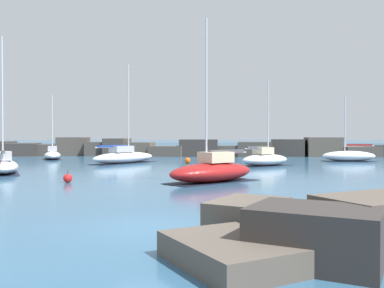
{
  "coord_description": "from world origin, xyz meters",
  "views": [
    {
      "loc": [
        1.84,
        -12.94,
        2.81
      ],
      "look_at": [
        -0.23,
        33.16,
        1.92
      ],
      "focal_mm": 40.0,
      "sensor_mm": 36.0,
      "label": 1
    }
  ],
  "objects_px": {
    "sailboat_moored_0": "(3,165)",
    "sailboat_moored_7": "(52,154)",
    "sailboat_moored_5": "(212,171)",
    "sailboat_moored_3": "(349,156)",
    "sailboat_moored_1": "(265,159)",
    "sailboat_moored_2": "(124,157)",
    "mooring_buoy_orange_near": "(188,161)",
    "mooring_buoy_far_side": "(68,178)"
  },
  "relations": [
    {
      "from": "sailboat_moored_1",
      "to": "sailboat_moored_2",
      "type": "distance_m",
      "value": 14.31
    },
    {
      "from": "sailboat_moored_0",
      "to": "sailboat_moored_3",
      "type": "distance_m",
      "value": 34.7
    },
    {
      "from": "sailboat_moored_1",
      "to": "sailboat_moored_7",
      "type": "xyz_separation_m",
      "value": [
        -24.02,
        10.06,
        -0.07
      ]
    },
    {
      "from": "sailboat_moored_5",
      "to": "mooring_buoy_far_side",
      "type": "xyz_separation_m",
      "value": [
        -8.66,
        -0.8,
        -0.42
      ]
    },
    {
      "from": "sailboat_moored_3",
      "to": "sailboat_moored_5",
      "type": "distance_m",
      "value": 26.26
    },
    {
      "from": "sailboat_moored_2",
      "to": "mooring_buoy_orange_near",
      "type": "relative_size",
      "value": 12.65
    },
    {
      "from": "sailboat_moored_5",
      "to": "mooring_buoy_far_side",
      "type": "height_order",
      "value": "sailboat_moored_5"
    },
    {
      "from": "sailboat_moored_0",
      "to": "sailboat_moored_7",
      "type": "relative_size",
      "value": 1.37
    },
    {
      "from": "sailboat_moored_3",
      "to": "sailboat_moored_7",
      "type": "distance_m",
      "value": 34.19
    },
    {
      "from": "sailboat_moored_0",
      "to": "sailboat_moored_5",
      "type": "height_order",
      "value": "sailboat_moored_0"
    },
    {
      "from": "sailboat_moored_1",
      "to": "sailboat_moored_3",
      "type": "distance_m",
      "value": 12.42
    },
    {
      "from": "sailboat_moored_0",
      "to": "sailboat_moored_2",
      "type": "relative_size",
      "value": 1.02
    },
    {
      "from": "sailboat_moored_0",
      "to": "sailboat_moored_1",
      "type": "relative_size",
      "value": 1.29
    },
    {
      "from": "sailboat_moored_1",
      "to": "sailboat_moored_5",
      "type": "xyz_separation_m",
      "value": [
        -4.95,
        -14.26,
        0.04
      ]
    },
    {
      "from": "sailboat_moored_0",
      "to": "sailboat_moored_3",
      "type": "relative_size",
      "value": 1.43
    },
    {
      "from": "sailboat_moored_5",
      "to": "sailboat_moored_0",
      "type": "bearing_deg",
      "value": 160.93
    },
    {
      "from": "sailboat_moored_2",
      "to": "sailboat_moored_7",
      "type": "bearing_deg",
      "value": 145.65
    },
    {
      "from": "sailboat_moored_7",
      "to": "sailboat_moored_0",
      "type": "bearing_deg",
      "value": -79.93
    },
    {
      "from": "sailboat_moored_2",
      "to": "mooring_buoy_orange_near",
      "type": "distance_m",
      "value": 6.55
    },
    {
      "from": "sailboat_moored_0",
      "to": "sailboat_moored_7",
      "type": "bearing_deg",
      "value": 100.07
    },
    {
      "from": "sailboat_moored_1",
      "to": "mooring_buoy_orange_near",
      "type": "distance_m",
      "value": 7.99
    },
    {
      "from": "mooring_buoy_orange_near",
      "to": "sailboat_moored_1",
      "type": "bearing_deg",
      "value": -21.78
    },
    {
      "from": "mooring_buoy_orange_near",
      "to": "mooring_buoy_far_side",
      "type": "height_order",
      "value": "mooring_buoy_orange_near"
    },
    {
      "from": "sailboat_moored_3",
      "to": "mooring_buoy_orange_near",
      "type": "bearing_deg",
      "value": -166.09
    },
    {
      "from": "sailboat_moored_2",
      "to": "mooring_buoy_far_side",
      "type": "xyz_separation_m",
      "value": [
        0.34,
        -18.24,
        -0.4
      ]
    },
    {
      "from": "sailboat_moored_0",
      "to": "sailboat_moored_5",
      "type": "distance_m",
      "value": 16.63
    },
    {
      "from": "sailboat_moored_3",
      "to": "sailboat_moored_5",
      "type": "relative_size",
      "value": 0.74
    },
    {
      "from": "sailboat_moored_1",
      "to": "sailboat_moored_7",
      "type": "height_order",
      "value": "sailboat_moored_1"
    },
    {
      "from": "sailboat_moored_0",
      "to": "sailboat_moored_2",
      "type": "height_order",
      "value": "sailboat_moored_0"
    },
    {
      "from": "mooring_buoy_orange_near",
      "to": "sailboat_moored_7",
      "type": "bearing_deg",
      "value": 156.86
    },
    {
      "from": "sailboat_moored_1",
      "to": "sailboat_moored_7",
      "type": "distance_m",
      "value": 26.04
    },
    {
      "from": "sailboat_moored_2",
      "to": "sailboat_moored_7",
      "type": "xyz_separation_m",
      "value": [
        -10.07,
        6.88,
        -0.09
      ]
    },
    {
      "from": "sailboat_moored_2",
      "to": "sailboat_moored_3",
      "type": "relative_size",
      "value": 1.4
    },
    {
      "from": "sailboat_moored_2",
      "to": "sailboat_moored_5",
      "type": "distance_m",
      "value": 19.62
    },
    {
      "from": "sailboat_moored_2",
      "to": "sailboat_moored_3",
      "type": "distance_m",
      "value": 24.36
    },
    {
      "from": "sailboat_moored_2",
      "to": "sailboat_moored_5",
      "type": "height_order",
      "value": "sailboat_moored_2"
    },
    {
      "from": "sailboat_moored_5",
      "to": "sailboat_moored_3",
      "type": "bearing_deg",
      "value": 55.15
    },
    {
      "from": "mooring_buoy_orange_near",
      "to": "sailboat_moored_2",
      "type": "bearing_deg",
      "value": 178.13
    },
    {
      "from": "sailboat_moored_0",
      "to": "sailboat_moored_5",
      "type": "bearing_deg",
      "value": -19.07
    },
    {
      "from": "mooring_buoy_far_side",
      "to": "sailboat_moored_2",
      "type": "bearing_deg",
      "value": 91.08
    },
    {
      "from": "mooring_buoy_far_side",
      "to": "sailboat_moored_1",
      "type": "bearing_deg",
      "value": 47.91
    },
    {
      "from": "sailboat_moored_3",
      "to": "sailboat_moored_5",
      "type": "xyz_separation_m",
      "value": [
        -15.01,
        -21.55,
        0.09
      ]
    }
  ]
}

